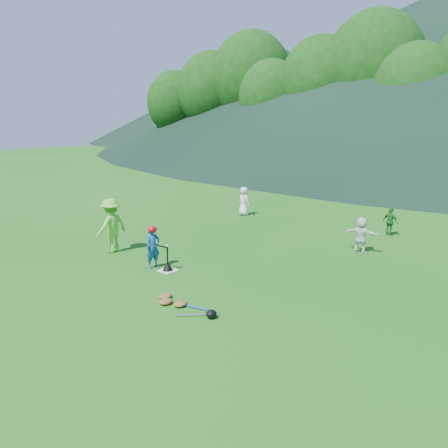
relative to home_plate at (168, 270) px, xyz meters
The scene contains 12 objects.
ground 0.01m from the home_plate, ahead, with size 120.00×120.00×0.00m, color #165914.
home_plate is the anchor object (origin of this frame).
baseball 0.73m from the home_plate, ahead, with size 0.08×0.08×0.08m, color white.
batter_child 0.79m from the home_plate, behind, with size 0.44×0.29×1.21m, color #14488D.
adult_coach 2.87m from the home_plate, behind, with size 1.12×0.64×1.73m, color #71D33E.
fielder_a 7.95m from the home_plate, 111.02° to the left, with size 0.62×0.41×1.28m, color white.
fielder_c 8.65m from the home_plate, 66.39° to the left, with size 0.61×0.25×1.04m, color #216F22.
fielder_d 6.23m from the home_plate, 55.92° to the left, with size 1.08×0.34×1.16m, color white.
batting_tee 0.12m from the home_plate, ahead, with size 0.30×0.30×0.68m.
batter_gear 1.19m from the home_plate, behind, with size 0.73×0.26×0.57m.
equipment_pile 2.51m from the home_plate, 37.56° to the right, with size 1.80×0.76×0.19m.
outfield_fence 28.01m from the home_plate, 90.00° to the left, with size 70.07×0.08×1.33m.
Camera 1 is at (8.56, -8.03, 4.06)m, focal length 35.00 mm.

